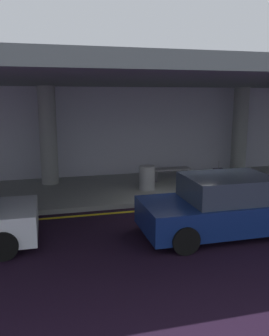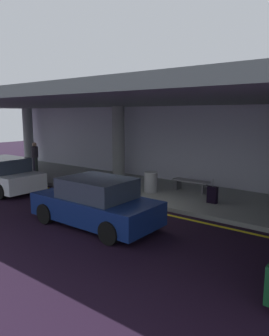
# 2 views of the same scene
# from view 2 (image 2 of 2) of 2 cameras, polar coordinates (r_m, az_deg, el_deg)

# --- Properties ---
(ground_plane) EXTENTS (60.00, 60.00, 0.00)m
(ground_plane) POSITION_cam_2_polar(r_m,az_deg,el_deg) (11.36, -1.62, -7.88)
(ground_plane) COLOR black
(sidewalk) EXTENTS (26.00, 4.20, 0.15)m
(sidewalk) POSITION_cam_2_polar(r_m,az_deg,el_deg) (13.78, 6.62, -4.49)
(sidewalk) COLOR gray
(sidewalk) RESTS_ON ground
(lane_stripe_yellow) EXTENTS (26.00, 0.14, 0.01)m
(lane_stripe_yellow) POSITION_cam_2_polar(r_m,az_deg,el_deg) (11.85, 0.42, -7.11)
(lane_stripe_yellow) COLOR yellow
(lane_stripe_yellow) RESTS_ON ground
(support_column_far_left) EXTENTS (0.64, 0.64, 3.65)m
(support_column_far_left) POSITION_cam_2_polar(r_m,az_deg,el_deg) (22.79, -18.39, 5.47)
(support_column_far_left) COLOR gray
(support_column_far_left) RESTS_ON sidewalk
(support_column_left_mid) EXTENTS (0.64, 0.64, 3.65)m
(support_column_left_mid) POSITION_cam_2_polar(r_m,az_deg,el_deg) (16.77, -2.87, 4.65)
(support_column_left_mid) COLOR gray
(support_column_left_mid) RESTS_ON sidewalk
(ceiling_overhang) EXTENTS (28.00, 13.20, 0.30)m
(ceiling_overhang) POSITION_cam_2_polar(r_m,az_deg,el_deg) (12.96, 5.78, 11.93)
(ceiling_overhang) COLOR slate
(ceiling_overhang) RESTS_ON support_column_far_left
(terminal_back_wall) EXTENTS (26.00, 0.30, 3.80)m
(terminal_back_wall) POSITION_cam_2_polar(r_m,az_deg,el_deg) (15.42, 11.10, 3.78)
(terminal_back_wall) COLOR #ACAEC0
(terminal_back_wall) RESTS_ON ground
(car_white) EXTENTS (4.10, 1.92, 1.50)m
(car_white) POSITION_cam_2_polar(r_m,az_deg,el_deg) (15.50, -22.47, -1.17)
(car_white) COLOR white
(car_white) RESTS_ON ground
(car_navy) EXTENTS (4.10, 1.92, 1.50)m
(car_navy) POSITION_cam_2_polar(r_m,az_deg,el_deg) (9.95, -6.92, -6.19)
(car_navy) COLOR navy
(car_navy) RESTS_ON ground
(traveler_with_luggage) EXTENTS (0.38, 0.38, 1.68)m
(traveler_with_luggage) POSITION_cam_2_polar(r_m,az_deg,el_deg) (19.12, -17.31, 2.24)
(traveler_with_luggage) COLOR #2D283C
(traveler_with_luggage) RESTS_ON sidewalk
(suitcase_upright_secondary) EXTENTS (0.36, 0.22, 0.90)m
(suitcase_upright_secondary) POSITION_cam_2_polar(r_m,az_deg,el_deg) (12.22, 13.70, -4.65)
(suitcase_upright_secondary) COLOR black
(suitcase_upright_secondary) RESTS_ON sidewalk
(bench_metal) EXTENTS (1.60, 0.50, 0.48)m
(bench_metal) POSITION_cam_2_polar(r_m,az_deg,el_deg) (13.86, 9.98, -2.68)
(bench_metal) COLOR slate
(bench_metal) RESTS_ON sidewalk
(trash_bin_steel) EXTENTS (0.56, 0.56, 0.85)m
(trash_bin_steel) POSITION_cam_2_polar(r_m,az_deg,el_deg) (13.54, 2.91, -2.52)
(trash_bin_steel) COLOR gray
(trash_bin_steel) RESTS_ON sidewalk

